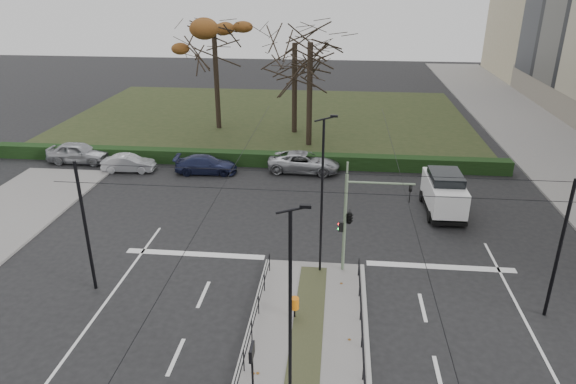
# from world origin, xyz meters

# --- Properties ---
(ground) EXTENTS (140.00, 140.00, 0.00)m
(ground) POSITION_xyz_m (0.00, 0.00, 0.00)
(ground) COLOR black
(ground) RESTS_ON ground
(median_island) EXTENTS (4.40, 15.00, 0.14)m
(median_island) POSITION_xyz_m (0.00, -2.50, 0.07)
(median_island) COLOR slate
(median_island) RESTS_ON ground
(sidewalk_east) EXTENTS (8.00, 90.00, 0.14)m
(sidewalk_east) POSITION_xyz_m (18.00, 22.00, 0.07)
(sidewalk_east) COLOR slate
(sidewalk_east) RESTS_ON ground
(park) EXTENTS (38.00, 26.00, 0.10)m
(park) POSITION_xyz_m (-6.00, 32.00, 0.05)
(park) COLOR #263118
(park) RESTS_ON ground
(hedge) EXTENTS (38.00, 1.00, 1.00)m
(hedge) POSITION_xyz_m (-6.00, 18.60, 0.50)
(hedge) COLOR black
(hedge) RESTS_ON ground
(median_railing) EXTENTS (4.14, 13.24, 0.92)m
(median_railing) POSITION_xyz_m (0.00, -2.60, 0.98)
(median_railing) COLOR black
(median_railing) RESTS_ON median_island
(catenary) EXTENTS (20.00, 34.00, 6.00)m
(catenary) POSITION_xyz_m (0.00, 1.62, 3.42)
(catenary) COLOR black
(catenary) RESTS_ON ground
(traffic_light) EXTENTS (3.25, 1.86, 4.78)m
(traffic_light) POSITION_xyz_m (1.61, 4.50, 2.92)
(traffic_light) COLOR #64775C
(traffic_light) RESTS_ON median_island
(litter_bin) EXTENTS (0.35, 0.35, 0.91)m
(litter_bin) POSITION_xyz_m (-0.58, 0.61, 0.79)
(litter_bin) COLOR black
(litter_bin) RESTS_ON median_island
(info_panel) EXTENTS (0.13, 0.58, 2.22)m
(info_panel) POSITION_xyz_m (-1.51, -3.95, 1.89)
(info_panel) COLOR black
(info_panel) RESTS_ON median_island
(streetlamp_median_near) EXTENTS (0.60, 0.12, 7.22)m
(streetlamp_median_near) POSITION_xyz_m (-0.26, -4.30, 3.81)
(streetlamp_median_near) COLOR black
(streetlamp_median_near) RESTS_ON median_island
(streetlamp_median_far) EXTENTS (0.62, 0.13, 7.43)m
(streetlamp_median_far) POSITION_xyz_m (0.29, 4.28, 3.92)
(streetlamp_median_far) COLOR black
(streetlamp_median_far) RESTS_ON median_island
(parked_car_first) EXTENTS (4.56, 1.85, 1.55)m
(parked_car_first) POSITION_xyz_m (-18.19, 17.85, 0.77)
(parked_car_first) COLOR #9EA0A6
(parked_car_first) RESTS_ON ground
(parked_car_second) EXTENTS (3.73, 1.53, 1.20)m
(parked_car_second) POSITION_xyz_m (-13.79, 16.42, 0.60)
(parked_car_second) COLOR #9EA0A6
(parked_car_second) RESTS_ON ground
(parked_car_third) EXTENTS (4.43, 2.06, 1.25)m
(parked_car_third) POSITION_xyz_m (-8.27, 16.68, 0.63)
(parked_car_third) COLOR #1D2244
(parked_car_third) RESTS_ON ground
(parked_car_fourth) EXTENTS (5.16, 2.61, 1.40)m
(parked_car_fourth) POSITION_xyz_m (-1.44, 17.67, 0.70)
(parked_car_fourth) COLOR #9EA0A6
(parked_car_fourth) RESTS_ON ground
(white_van) EXTENTS (2.16, 4.61, 2.44)m
(white_van) POSITION_xyz_m (7.12, 11.76, 1.27)
(white_van) COLOR white
(white_van) RESTS_ON ground
(rust_tree) EXTENTS (7.16, 7.16, 11.02)m
(rust_tree) POSITION_xyz_m (-9.94, 27.90, 8.46)
(rust_tree) COLOR black
(rust_tree) RESTS_ON park
(bare_tree_center) EXTENTS (6.99, 6.99, 10.10)m
(bare_tree_center) POSITION_xyz_m (-3.01, 27.23, 7.15)
(bare_tree_center) COLOR black
(bare_tree_center) RESTS_ON park
(bare_tree_near) EXTENTS (6.56, 6.56, 10.74)m
(bare_tree_near) POSITION_xyz_m (-1.50, 23.69, 7.59)
(bare_tree_near) COLOR black
(bare_tree_near) RESTS_ON park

